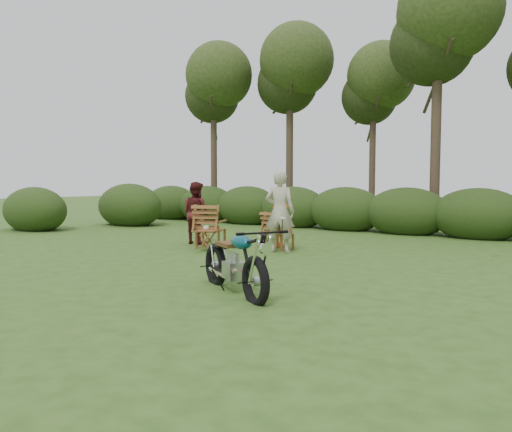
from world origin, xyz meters
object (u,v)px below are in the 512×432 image
Objects in this scene: motorcycle at (234,292)px; side_table at (207,241)px; cup at (206,228)px; child at (281,247)px; lawn_chair_right at (279,250)px; adult_b at (196,244)px; adult_a at (280,252)px; lawn_chair_left at (211,248)px.

motorcycle is 4.18m from side_table.
cup reaches higher than side_table.
child is (0.89, 1.63, -0.24)m from side_table.
cup is (-1.17, -1.20, 0.53)m from lawn_chair_right.
motorcycle is at bearing 141.99° from adult_b.
adult_a is 1.64× the size of child.
adult_b reaches higher than side_table.
adult_b reaches higher than motorcycle.
lawn_chair_right is 0.79× the size of child.
side_table is at bearing 164.60° from motorcycle.
adult_b is at bearing 142.15° from cup.
child is at bearing 61.26° from side_table.
adult_b is at bearing 166.05° from motorcycle.
child is at bearing -52.56° from lawn_chair_right.
side_table is 0.29m from cup.
child reaches higher than side_table.
motorcycle reaches higher than lawn_chair_left.
adult_b reaches higher than cup.
motorcycle reaches higher than child.
side_table is (-1.15, -1.19, 0.24)m from lawn_chair_right.
child reaches higher than lawn_chair_right.
lawn_chair_right is at bearing 46.01° from side_table.
motorcycle is 15.87× the size of cup.
child is (2.05, 0.75, 0.00)m from adult_b.
lawn_chair_left is at bearing -6.79° from adult_a.
lawn_chair_left is 2.12× the size of side_table.
adult_b reaches higher than lawn_chair_left.
adult_a reaches higher than adult_b.
cup is at bearing 164.87° from motorcycle.
motorcycle is 4.46m from lawn_chair_right.
lawn_chair_left is 0.82m from cup.
motorcycle is 4.79m from lawn_chair_left.
lawn_chair_left is 1.77m from adult_a.
motorcycle reaches higher than side_table.
lawn_chair_right is 0.42m from adult_a.
motorcycle is at bearing 97.34° from adult_a.
lawn_chair_left is (-1.51, -0.67, 0.00)m from lawn_chair_right.
adult_a is (1.39, 0.84, -0.24)m from side_table.
lawn_chair_left is 0.87m from adult_b.
lawn_chair_right is at bearing 142.83° from motorcycle.
motorcycle is at bearing 113.00° from lawn_chair_left.
lawn_chair_right is at bearing 133.06° from child.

